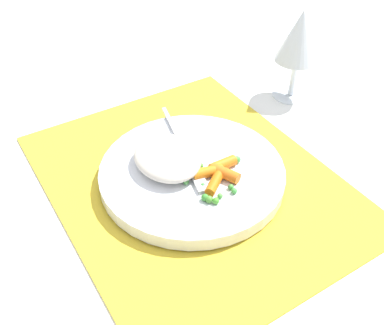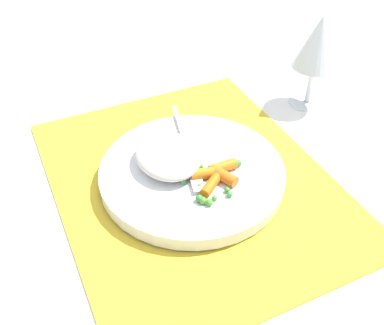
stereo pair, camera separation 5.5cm
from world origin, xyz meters
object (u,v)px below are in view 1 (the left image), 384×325
(plate, at_px, (192,173))
(carrot_portion, at_px, (218,173))
(fork, at_px, (186,155))
(wine_glass, at_px, (300,38))
(rice_mound, at_px, (167,157))

(plate, xyz_separation_m, carrot_portion, (0.03, 0.02, 0.02))
(fork, distance_m, wine_glass, 0.28)
(wine_glass, bearing_deg, rice_mound, -75.35)
(wine_glass, bearing_deg, fork, -74.30)
(rice_mound, height_order, fork, rice_mound)
(carrot_portion, xyz_separation_m, fork, (-0.06, -0.01, -0.00))
(carrot_portion, distance_m, wine_glass, 0.29)
(rice_mound, relative_size, fork, 0.53)
(rice_mound, bearing_deg, fork, 95.71)
(wine_glass, bearing_deg, plate, -69.75)
(plate, height_order, wine_glass, wine_glass)
(rice_mound, relative_size, carrot_portion, 1.52)
(plate, height_order, rice_mound, rice_mound)
(plate, distance_m, fork, 0.03)
(carrot_portion, bearing_deg, plate, -149.08)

